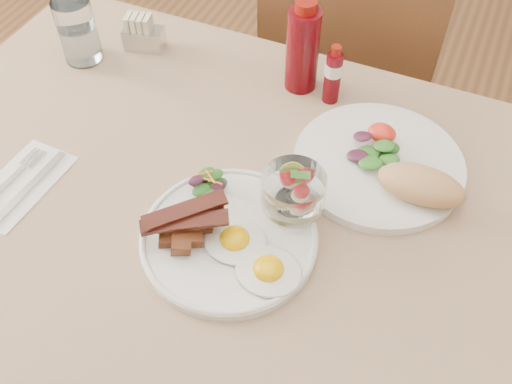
% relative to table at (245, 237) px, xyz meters
% --- Properties ---
extents(table, '(1.33, 0.88, 0.75)m').
position_rel_table_xyz_m(table, '(0.00, 0.00, 0.00)').
color(table, brown).
rests_on(table, ground).
extents(chair_far, '(0.42, 0.42, 0.93)m').
position_rel_table_xyz_m(chair_far, '(0.00, 0.66, -0.14)').
color(chair_far, brown).
rests_on(chair_far, ground).
extents(main_plate, '(0.28, 0.28, 0.02)m').
position_rel_table_xyz_m(main_plate, '(0.01, -0.07, 0.10)').
color(main_plate, silver).
rests_on(main_plate, table).
extents(fried_eggs, '(0.19, 0.14, 0.03)m').
position_rel_table_xyz_m(fried_eggs, '(0.06, -0.10, 0.11)').
color(fried_eggs, white).
rests_on(fried_eggs, main_plate).
extents(bacon_potato_pile, '(0.13, 0.11, 0.06)m').
position_rel_table_xyz_m(bacon_potato_pile, '(-0.05, -0.10, 0.13)').
color(bacon_potato_pile, brown).
rests_on(bacon_potato_pile, main_plate).
extents(side_salad, '(0.07, 0.06, 0.04)m').
position_rel_table_xyz_m(side_salad, '(-0.06, -0.00, 0.12)').
color(side_salad, '#1F5516').
rests_on(side_salad, main_plate).
extents(fruit_cup, '(0.10, 0.10, 0.10)m').
position_rel_table_xyz_m(fruit_cup, '(0.08, 0.01, 0.16)').
color(fruit_cup, white).
rests_on(fruit_cup, main_plate).
extents(second_plate, '(0.30, 0.30, 0.07)m').
position_rel_table_xyz_m(second_plate, '(0.20, 0.16, 0.11)').
color(second_plate, silver).
rests_on(second_plate, table).
extents(ketchup_bottle, '(0.07, 0.07, 0.19)m').
position_rel_table_xyz_m(ketchup_bottle, '(-0.03, 0.33, 0.18)').
color(ketchup_bottle, '#4F040B').
rests_on(ketchup_bottle, table).
extents(hot_sauce_bottle, '(0.04, 0.04, 0.12)m').
position_rel_table_xyz_m(hot_sauce_bottle, '(0.04, 0.31, 0.15)').
color(hot_sauce_bottle, '#4F040B').
rests_on(hot_sauce_bottle, table).
extents(sugar_caddy, '(0.09, 0.06, 0.08)m').
position_rel_table_xyz_m(sugar_caddy, '(-0.38, 0.31, 0.12)').
color(sugar_caddy, silver).
rests_on(sugar_caddy, table).
extents(water_glass, '(0.08, 0.08, 0.13)m').
position_rel_table_xyz_m(water_glass, '(-0.47, 0.23, 0.15)').
color(water_glass, white).
rests_on(water_glass, table).
extents(napkin_cutlery, '(0.11, 0.19, 0.01)m').
position_rel_table_xyz_m(napkin_cutlery, '(-0.37, -0.11, 0.09)').
color(napkin_cutlery, white).
rests_on(napkin_cutlery, table).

